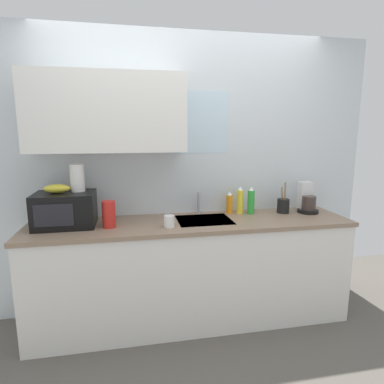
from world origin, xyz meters
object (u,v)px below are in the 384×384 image
at_px(microwave, 65,210).
at_px(mug_white, 169,221).
at_px(dish_soap_bottle_orange, 229,203).
at_px(cereal_canister, 109,214).
at_px(dish_soap_bottle_yellow, 240,201).
at_px(utensil_crock, 283,205).
at_px(dish_soap_bottle_green, 251,201).
at_px(paper_towel_roll, 77,178).
at_px(banana_bunch, 57,189).
at_px(coffee_maker, 307,201).

xyz_separation_m(microwave, mug_white, (0.81, -0.19, -0.09)).
xyz_separation_m(dish_soap_bottle_orange, cereal_canister, (-1.06, -0.25, 0.01)).
height_order(dish_soap_bottle_yellow, cereal_canister, dish_soap_bottle_yellow).
height_order(mug_white, utensil_crock, utensil_crock).
relative_size(dish_soap_bottle_green, mug_white, 2.65).
distance_m(paper_towel_roll, mug_white, 0.82).
height_order(banana_bunch, cereal_canister, banana_bunch).
relative_size(banana_bunch, dish_soap_bottle_orange, 0.97).
height_order(microwave, dish_soap_bottle_yellow, microwave).
distance_m(coffee_maker, dish_soap_bottle_orange, 0.73).
bearing_deg(microwave, utensil_crock, 2.15).
distance_m(dish_soap_bottle_orange, mug_white, 0.69).
bearing_deg(dish_soap_bottle_yellow, cereal_canister, -169.06).
height_order(dish_soap_bottle_green, cereal_canister, dish_soap_bottle_green).
height_order(banana_bunch, coffee_maker, banana_bunch).
distance_m(paper_towel_roll, dish_soap_bottle_green, 1.52).
xyz_separation_m(paper_towel_roll, dish_soap_bottle_yellow, (1.40, 0.07, -0.26)).
bearing_deg(dish_soap_bottle_orange, dish_soap_bottle_green, -15.66).
bearing_deg(dish_soap_bottle_green, cereal_canister, -171.12).
bearing_deg(dish_soap_bottle_yellow, paper_towel_roll, -176.97).
height_order(coffee_maker, dish_soap_bottle_yellow, coffee_maker).
height_order(paper_towel_roll, coffee_maker, paper_towel_roll).
bearing_deg(banana_bunch, dish_soap_bottle_yellow, 4.58).
bearing_deg(dish_soap_bottle_green, banana_bunch, -176.66).
bearing_deg(cereal_canister, microwave, 163.87).
height_order(cereal_canister, mug_white, cereal_canister).
bearing_deg(coffee_maker, dish_soap_bottle_green, 176.01).
relative_size(cereal_canister, utensil_crock, 0.73).
relative_size(coffee_maker, dish_soap_bottle_orange, 1.36).
bearing_deg(utensil_crock, dish_soap_bottle_orange, 170.98).
relative_size(microwave, cereal_canister, 2.18).
bearing_deg(microwave, banana_bunch, 178.20).
xyz_separation_m(banana_bunch, coffee_maker, (2.18, 0.06, -0.20)).
relative_size(paper_towel_roll, dish_soap_bottle_orange, 1.07).
height_order(coffee_maker, utensil_crock, utensil_crock).
relative_size(paper_towel_roll, utensil_crock, 0.76).
relative_size(coffee_maker, utensil_crock, 0.97).
relative_size(coffee_maker, cereal_canister, 1.33).
relative_size(banana_bunch, utensil_crock, 0.69).
bearing_deg(coffee_maker, mug_white, -169.39).
bearing_deg(dish_soap_bottle_green, microwave, -176.50).
height_order(banana_bunch, paper_towel_roll, paper_towel_roll).
bearing_deg(dish_soap_bottle_orange, microwave, -173.91).
distance_m(dish_soap_bottle_orange, dish_soap_bottle_green, 0.20).
distance_m(dish_soap_bottle_green, cereal_canister, 1.27).
relative_size(banana_bunch, coffee_maker, 0.71).
bearing_deg(utensil_crock, dish_soap_bottle_green, 175.17).
bearing_deg(cereal_canister, mug_white, -10.96).
height_order(microwave, paper_towel_roll, paper_towel_roll).
bearing_deg(microwave, dish_soap_bottle_yellow, 4.79).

